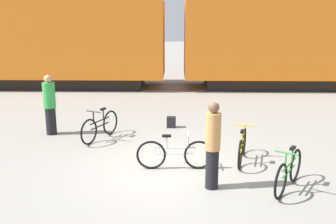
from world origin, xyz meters
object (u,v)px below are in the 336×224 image
object	(u,v)px
bicycle_green	(289,172)
person_in_green	(50,105)
freight_train	(174,27)
person_in_tan	(213,145)
bicycle_yellow	(242,147)
backpack	(171,122)
bicycle_black	(100,126)
bicycle_silver	(175,154)

from	to	relation	value
bicycle_green	person_in_green	bearing A→B (deg)	148.63
freight_train	person_in_tan	size ratio (longest dim) A/B	30.00
bicycle_yellow	backpack	size ratio (longest dim) A/B	4.74
bicycle_black	bicycle_green	bearing A→B (deg)	-35.72
person_in_green	backpack	world-z (taller)	person_in_green
freight_train	bicycle_yellow	world-z (taller)	freight_train
freight_train	person_in_tan	xyz separation A→B (m)	(0.82, -11.11, -1.90)
bicycle_black	backpack	bearing A→B (deg)	31.23
freight_train	person_in_green	bearing A→B (deg)	-115.06
backpack	bicycle_yellow	bearing A→B (deg)	-58.75
bicycle_silver	bicycle_black	bearing A→B (deg)	134.68
freight_train	bicycle_green	world-z (taller)	freight_train
freight_train	bicycle_black	size ratio (longest dim) A/B	33.75
freight_train	person_in_green	xyz separation A→B (m)	(-3.54, -7.57, -1.94)
bicycle_green	person_in_green	world-z (taller)	person_in_green
person_in_green	backpack	distance (m)	3.64
bicycle_black	bicycle_silver	bearing A→B (deg)	-45.32
bicycle_silver	bicycle_black	size ratio (longest dim) A/B	1.10
bicycle_silver	person_in_green	bearing A→B (deg)	144.60
bicycle_black	person_in_green	distance (m)	1.66
bicycle_green	person_in_tan	size ratio (longest dim) A/B	0.80
person_in_green	bicycle_black	bearing A→B (deg)	118.58
bicycle_green	bicycle_yellow	xyz separation A→B (m)	(-0.68, 1.51, -0.01)
bicycle_green	bicycle_silver	distance (m)	2.49
person_in_tan	backpack	bearing A→B (deg)	113.98
bicycle_black	backpack	world-z (taller)	bicycle_black
bicycle_yellow	freight_train	bearing A→B (deg)	99.81
freight_train	bicycle_yellow	xyz separation A→B (m)	(1.67, -9.65, -2.45)
bicycle_green	bicycle_yellow	world-z (taller)	bicycle_green
bicycle_silver	person_in_tan	xyz separation A→B (m)	(0.75, -0.97, 0.55)
person_in_tan	bicycle_silver	bearing A→B (deg)	140.02
person_in_tan	person_in_green	size ratio (longest dim) A/B	1.02
bicycle_yellow	person_in_tan	world-z (taller)	person_in_tan
bicycle_green	bicycle_yellow	size ratio (longest dim) A/B	0.89
bicycle_yellow	person_in_green	world-z (taller)	person_in_green
backpack	person_in_green	bearing A→B (deg)	-167.86
backpack	bicycle_green	bearing A→B (deg)	-61.12
bicycle_green	bicycle_silver	size ratio (longest dim) A/B	0.82
bicycle_silver	bicycle_yellow	size ratio (longest dim) A/B	1.08
bicycle_silver	bicycle_black	world-z (taller)	bicycle_black
bicycle_green	backpack	size ratio (longest dim) A/B	4.24
bicycle_yellow	backpack	distance (m)	3.32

